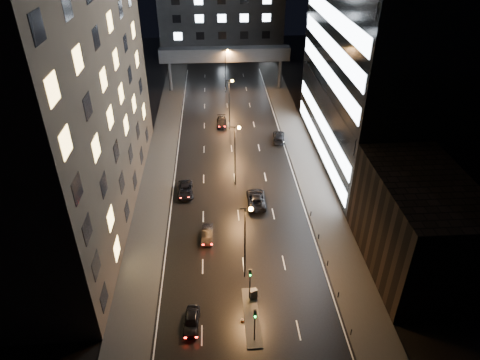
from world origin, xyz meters
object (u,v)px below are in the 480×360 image
Objects in this scene: car_away_d at (222,122)px; utility_cabinet at (253,294)px; car_away_a at (192,321)px; car_away_b at (207,234)px; car_away_c at (185,190)px; car_toward_b at (279,137)px; car_toward_a at (256,199)px.

car_away_d reaches higher than utility_cabinet.
car_away_a is 0.98× the size of car_away_b.
car_away_c reaches higher than car_away_d.
car_away_d is at bearing 88.98° from car_away_a.
car_away_a is 24.62m from car_away_c.
car_toward_b reaches higher than car_away_a.
car_away_a is 43.98m from car_toward_b.
utility_cabinet is at bearing 85.20° from car_toward_b.
car_away_a is at bearing -93.13° from car_away_b.
car_away_b is 0.77× the size of car_toward_b.
car_away_b is 0.70× the size of car_toward_a.
car_away_c is at bearing 52.55° from car_toward_b.
car_away_a is 0.78× the size of car_away_c.
car_away_d is (2.91, 34.67, 0.04)m from car_away_b.
car_away_b is (1.64, 13.89, -0.01)m from car_away_a.
car_toward_b is 38.99m from utility_cabinet.
car_away_b is 11.18m from car_away_c.
car_toward_b reaches higher than car_away_d.
car_toward_a is 4.92× the size of utility_cabinet.
utility_cabinet is (8.44, -21.32, 0.03)m from car_away_c.
car_away_a is 13.99m from car_away_b.
car_away_c reaches higher than car_away_b.
car_away_a is 0.81× the size of car_away_d.
car_toward_b is (6.21, 19.94, -0.03)m from car_toward_a.
car_away_c is (-3.33, 10.67, 0.04)m from car_away_b.
car_away_b is 11.81m from utility_cabinet.
car_toward_a is at bearing 62.05° from utility_cabinet.
car_toward_b is at bearing 67.57° from car_away_b.
car_away_a is at bearing 77.49° from car_toward_b.
car_away_c is at bearing 98.27° from car_away_a.
car_toward_b is (15.05, 41.33, 0.09)m from car_away_a.
car_away_c is at bearing -15.48° from car_toward_a.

